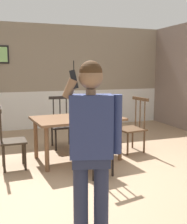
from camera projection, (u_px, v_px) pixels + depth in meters
ground_plane at (95, 171)px, 4.39m from camera, size 7.84×7.84×0.00m
room_back_partition at (49, 79)px, 7.50m from camera, size 6.65×0.17×2.77m
dining_table at (77, 123)px, 4.89m from camera, size 1.59×1.07×0.76m
chair_near_window at (132, 127)px, 5.40m from camera, size 0.54×0.54×1.06m
chair_by_doorway at (99, 146)px, 4.15m from camera, size 0.50×0.50×0.99m
chair_at_table_head at (11, 140)px, 4.45m from camera, size 0.41×0.41×1.01m
chair_opposite_corner at (62, 124)px, 5.70m from camera, size 0.46×0.46×1.04m
person_figure at (92, 140)px, 2.53m from camera, size 0.54×0.31×1.68m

